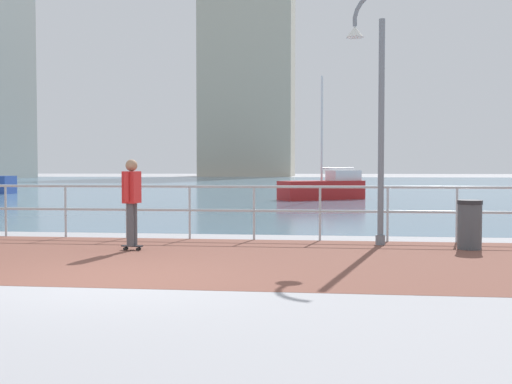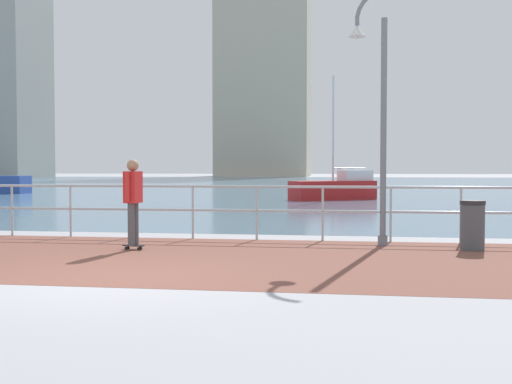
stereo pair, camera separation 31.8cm
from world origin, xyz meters
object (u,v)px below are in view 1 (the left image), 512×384
object	(u,v)px
skateboarder	(132,196)
sailboat_red	(324,188)
trash_bin	(470,225)
lamppost	(373,104)

from	to	relation	value
skateboarder	sailboat_red	size ratio (longest dim) A/B	0.28
skateboarder	trash_bin	distance (m)	6.36
lamppost	skateboarder	bearing A→B (deg)	-162.75
skateboarder	sailboat_red	world-z (taller)	sailboat_red
skateboarder	trash_bin	world-z (taller)	skateboarder
sailboat_red	trash_bin	bearing A→B (deg)	-81.15
lamppost	sailboat_red	size ratio (longest dim) A/B	0.85
trash_bin	skateboarder	bearing A→B (deg)	-172.09
trash_bin	sailboat_red	xyz separation A→B (m)	(-2.83, 18.17, 0.10)
skateboarder	lamppost	bearing A→B (deg)	17.25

